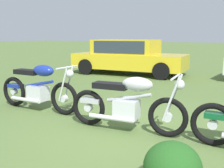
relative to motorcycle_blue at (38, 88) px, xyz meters
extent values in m
plane|color=#567038|center=(2.20, -0.17, -0.49)|extent=(120.00, 120.00, 0.00)
torus|color=black|center=(0.70, 0.02, -0.16)|extent=(0.68, 0.10, 0.67)
torus|color=black|center=(-0.75, -0.01, -0.16)|extent=(0.68, 0.10, 0.67)
cylinder|color=silver|center=(0.70, 0.02, -0.16)|extent=(0.14, 0.10, 0.14)
cylinder|color=silver|center=(-0.75, -0.01, -0.16)|extent=(0.14, 0.10, 0.14)
cylinder|color=silver|center=(0.76, 0.11, 0.16)|extent=(0.26, 0.04, 0.72)
cylinder|color=silver|center=(0.76, -0.07, 0.16)|extent=(0.26, 0.04, 0.72)
cube|color=silver|center=(0.00, 0.00, -0.11)|extent=(0.41, 0.31, 0.32)
cylinder|color=navy|center=(0.03, 0.00, 0.09)|extent=(0.79, 0.08, 0.22)
ellipsoid|color=navy|center=(0.18, 0.01, 0.38)|extent=(0.53, 0.27, 0.24)
cube|color=black|center=(-0.30, 0.00, 0.32)|extent=(0.60, 0.25, 0.10)
cube|color=navy|center=(-0.69, -0.01, -0.02)|extent=(0.36, 0.19, 0.08)
cylinder|color=silver|center=(0.80, 0.02, 0.49)|extent=(0.05, 0.64, 0.03)
sphere|color=silver|center=(0.86, 0.02, 0.37)|extent=(0.16, 0.16, 0.16)
cylinder|color=silver|center=(-0.22, -0.16, -0.25)|extent=(0.80, 0.10, 0.08)
torus|color=black|center=(2.92, -0.09, -0.17)|extent=(0.65, 0.16, 0.65)
torus|color=black|center=(1.49, -0.24, -0.17)|extent=(0.65, 0.16, 0.65)
cylinder|color=silver|center=(2.92, -0.09, -0.17)|extent=(0.15, 0.11, 0.14)
cylinder|color=silver|center=(1.49, -0.24, -0.17)|extent=(0.15, 0.11, 0.14)
cylinder|color=silver|center=(2.97, 0.00, 0.16)|extent=(0.27, 0.06, 0.73)
cylinder|color=silver|center=(2.99, -0.18, 0.16)|extent=(0.27, 0.06, 0.73)
cube|color=silver|center=(2.23, -0.17, -0.11)|extent=(0.43, 0.34, 0.32)
cylinder|color=#B7BABF|center=(2.26, -0.16, 0.09)|extent=(0.79, 0.14, 0.22)
ellipsoid|color=#B7BABF|center=(2.41, -0.15, 0.32)|extent=(0.54, 0.31, 0.24)
cube|color=black|center=(1.93, -0.20, 0.26)|extent=(0.62, 0.30, 0.10)
cube|color=#B7BABF|center=(1.55, -0.24, -0.03)|extent=(0.38, 0.22, 0.08)
cylinder|color=silver|center=(3.02, -0.08, 0.49)|extent=(0.10, 0.64, 0.03)
sphere|color=silver|center=(3.08, -0.08, 0.37)|extent=(0.18, 0.18, 0.16)
cylinder|color=silver|center=(2.02, -0.35, -0.25)|extent=(0.80, 0.16, 0.08)
torus|color=black|center=(3.60, -0.10, -0.17)|extent=(0.65, 0.12, 0.64)
cylinder|color=silver|center=(3.60, -0.10, -0.17)|extent=(0.14, 0.11, 0.14)
cube|color=#14592D|center=(3.66, -0.09, -0.03)|extent=(0.37, 0.20, 0.08)
cube|color=gold|center=(-0.80, 5.94, 0.06)|extent=(4.73, 2.21, 0.60)
cube|color=gold|center=(-0.95, 5.93, 0.64)|extent=(2.66, 1.85, 0.60)
cube|color=#2D3842|center=(-0.95, 5.93, 0.66)|extent=(2.28, 1.86, 0.48)
cylinder|color=black|center=(0.72, 6.93, -0.17)|extent=(0.66, 0.27, 0.64)
cylinder|color=black|center=(0.87, 5.23, -0.17)|extent=(0.66, 0.27, 0.64)
cylinder|color=black|center=(-2.46, 6.66, -0.17)|extent=(0.66, 0.27, 0.64)
cylinder|color=black|center=(-2.31, 4.96, -0.17)|extent=(0.66, 0.27, 0.64)
ellipsoid|color=#23591E|center=(3.46, -1.53, -0.23)|extent=(0.60, 0.62, 0.52)
camera|label=1|loc=(4.23, -4.07, 1.10)|focal=43.16mm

